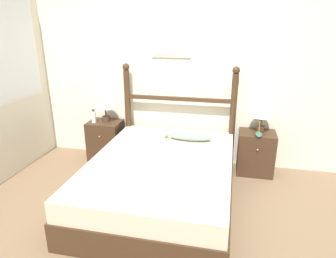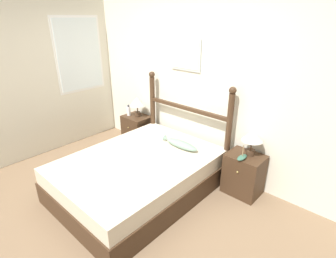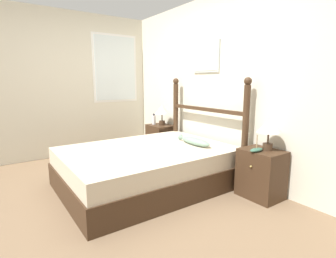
% 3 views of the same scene
% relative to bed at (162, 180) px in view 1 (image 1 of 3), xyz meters
% --- Properties ---
extents(ground_plane, '(16.00, 16.00, 0.00)m').
position_rel_bed_xyz_m(ground_plane, '(0.05, -0.57, -0.25)').
color(ground_plane, '#7A6047').
extents(wall_back, '(6.40, 0.08, 2.55)m').
position_rel_bed_xyz_m(wall_back, '(0.05, 1.16, 1.03)').
color(wall_back, beige).
rests_on(wall_back, ground_plane).
extents(bed, '(1.55, 2.09, 0.50)m').
position_rel_bed_xyz_m(bed, '(0.00, 0.00, 0.00)').
color(bed, '#3D2819').
rests_on(bed, ground_plane).
extents(headboard, '(1.56, 0.10, 1.39)m').
position_rel_bed_xyz_m(headboard, '(0.00, 1.00, 0.51)').
color(headboard, '#3D2819').
rests_on(headboard, ground_plane).
extents(nightstand_left, '(0.47, 0.39, 0.57)m').
position_rel_bed_xyz_m(nightstand_left, '(-1.06, 0.91, 0.04)').
color(nightstand_left, '#3D2819').
rests_on(nightstand_left, ground_plane).
extents(nightstand_right, '(0.47, 0.39, 0.57)m').
position_rel_bed_xyz_m(nightstand_right, '(1.06, 0.91, 0.04)').
color(nightstand_right, '#3D2819').
rests_on(nightstand_right, ground_plane).
extents(table_lamp_left, '(0.27, 0.27, 0.35)m').
position_rel_bed_xyz_m(table_lamp_left, '(-1.04, 0.93, 0.58)').
color(table_lamp_left, '#422D1E').
rests_on(table_lamp_left, nightstand_left).
extents(table_lamp_right, '(0.27, 0.27, 0.35)m').
position_rel_bed_xyz_m(table_lamp_right, '(1.09, 0.95, 0.58)').
color(table_lamp_right, '#422D1E').
rests_on(table_lamp_right, nightstand_right).
extents(bottle, '(0.06, 0.06, 0.20)m').
position_rel_bed_xyz_m(bottle, '(-1.19, 0.85, 0.41)').
color(bottle, white).
rests_on(bottle, nightstand_left).
extents(model_boat, '(0.08, 0.20, 0.19)m').
position_rel_bed_xyz_m(model_boat, '(1.06, 0.79, 0.34)').
color(model_boat, '#386651').
rests_on(model_boat, nightstand_right).
extents(fish_pillow, '(0.59, 0.16, 0.10)m').
position_rel_bed_xyz_m(fish_pillow, '(0.21, 0.62, 0.30)').
color(fish_pillow, gray).
rests_on(fish_pillow, bed).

